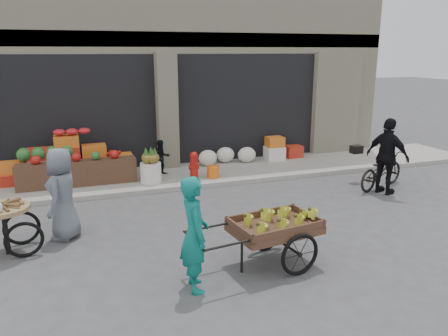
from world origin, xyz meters
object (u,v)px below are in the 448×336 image
object	(u,v)px
pineapple_bin	(151,172)
orange_bucket	(213,172)
fire_hydrant	(194,164)
vendor_grey	(63,194)
cyclist	(387,157)
banana_cart	(272,224)
seated_person	(162,157)
bicycle	(381,170)
vendor_woman	(194,234)
tricycle_cart	(4,222)

from	to	relation	value
pineapple_bin	orange_bucket	distance (m)	1.61
fire_hydrant	orange_bucket	distance (m)	0.55
pineapple_bin	vendor_grey	size ratio (longest dim) A/B	0.31
vendor_grey	cyclist	xyz separation A→B (m)	(7.18, 0.20, 0.07)
banana_cart	cyclist	bearing A→B (deg)	22.35
pineapple_bin	seated_person	bearing A→B (deg)	56.31
pineapple_bin	bicycle	size ratio (longest dim) A/B	0.30
banana_cart	vendor_woman	size ratio (longest dim) A/B	1.41
vendor_woman	vendor_grey	xyz separation A→B (m)	(-1.75, 2.48, -0.00)
orange_bucket	vendor_woman	xyz separation A→B (m)	(-1.86, -4.94, 0.57)
bicycle	tricycle_cart	bearing A→B (deg)	75.99
fire_hydrant	vendor_woman	bearing A→B (deg)	-105.28
banana_cart	bicycle	bearing A→B (deg)	25.09
orange_bucket	cyclist	distance (m)	4.27
tricycle_cart	bicycle	world-z (taller)	tricycle_cart
banana_cart	bicycle	world-z (taller)	banana_cart
fire_hydrant	tricycle_cart	bearing A→B (deg)	-144.41
fire_hydrant	bicycle	xyz separation A→B (m)	(4.26, -1.92, -0.05)
vendor_grey	banana_cart	bearing A→B (deg)	75.50
pineapple_bin	tricycle_cart	bearing A→B (deg)	-134.99
fire_hydrant	vendor_grey	xyz separation A→B (m)	(-3.11, -2.52, 0.33)
vendor_grey	cyclist	size ratio (longest dim) A/B	0.92
tricycle_cart	cyclist	size ratio (longest dim) A/B	0.80
seated_person	cyclist	distance (m)	5.62
tricycle_cart	fire_hydrant	bearing A→B (deg)	27.03
vendor_grey	cyclist	bearing A→B (deg)	112.54
seated_person	tricycle_cart	world-z (taller)	seated_person
banana_cart	bicycle	size ratio (longest dim) A/B	1.38
orange_bucket	cyclist	bearing A→B (deg)	-32.44
pineapple_bin	vendor_grey	distance (m)	3.29
orange_bucket	seated_person	world-z (taller)	seated_person
bicycle	pineapple_bin	bearing A→B (deg)	49.15
seated_person	fire_hydrant	bearing A→B (deg)	-52.88
seated_person	vendor_woman	bearing A→B (deg)	-106.71
seated_person	vendor_grey	distance (m)	3.99
seated_person	tricycle_cart	bearing A→B (deg)	-143.33
pineapple_bin	orange_bucket	bearing A→B (deg)	-3.58
orange_bucket	cyclist	size ratio (longest dim) A/B	0.18
fire_hydrant	tricycle_cart	xyz separation A→B (m)	(-4.04, -2.89, 0.06)
cyclist	bicycle	bearing A→B (deg)	-47.29
seated_person	banana_cart	xyz separation A→B (m)	(0.67, -5.36, 0.10)
vendor_grey	tricycle_cart	bearing A→B (deg)	-46.97
pineapple_bin	vendor_grey	bearing A→B (deg)	-128.10
fire_hydrant	cyclist	world-z (taller)	cyclist
pineapple_bin	bicycle	world-z (taller)	bicycle
tricycle_cart	vendor_grey	distance (m)	1.04
vendor_grey	fire_hydrant	bearing A→B (deg)	149.90
orange_bucket	vendor_grey	xyz separation A→B (m)	(-3.61, -2.47, 0.57)
fire_hydrant	bicycle	world-z (taller)	bicycle
banana_cart	seated_person	bearing A→B (deg)	89.17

